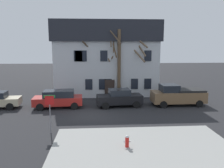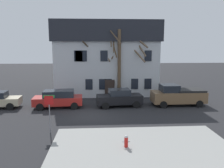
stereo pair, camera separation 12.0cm
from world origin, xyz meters
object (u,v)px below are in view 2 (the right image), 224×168
object	(u,v)px
car_black_sedan	(119,98)
bicycle_leaning	(50,96)
tree_bare_mid	(113,65)
tree_bare_end	(143,64)
tree_bare_near	(84,64)
building_main	(106,57)
pickup_truck_brown	(178,95)
car_red_wagon	(58,99)
fire_hydrant	(126,141)
street_sign_pole	(49,107)
tree_bare_far	(119,62)

from	to	relation	value
car_black_sedan	bicycle_leaning	bearing A→B (deg)	153.92
tree_bare_mid	car_black_sedan	bearing A→B (deg)	-85.84
tree_bare_end	bicycle_leaning	size ratio (longest dim) A/B	4.55
tree_bare_near	car_black_sedan	xyz separation A→B (m)	(3.67, -4.79, -2.99)
tree_bare_mid	building_main	bearing A→B (deg)	101.23
tree_bare_near	pickup_truck_brown	distance (m)	11.01
car_red_wagon	fire_hydrant	xyz separation A→B (m)	(5.43, -9.47, -0.39)
fire_hydrant	bicycle_leaning	distance (m)	14.90
building_main	street_sign_pole	size ratio (longest dim) A/B	4.78
tree_bare_near	pickup_truck_brown	world-z (taller)	tree_bare_near
tree_bare_near	fire_hydrant	world-z (taller)	tree_bare_near
bicycle_leaning	tree_bare_far	bearing A→B (deg)	-0.53
car_black_sedan	car_red_wagon	bearing A→B (deg)	-179.64
tree_bare_far	car_red_wagon	world-z (taller)	tree_bare_far
bicycle_leaning	pickup_truck_brown	bearing A→B (deg)	-14.66
building_main	street_sign_pole	xyz separation A→B (m)	(-4.38, -14.75, -2.63)
tree_bare_far	street_sign_pole	distance (m)	11.92
pickup_truck_brown	fire_hydrant	xyz separation A→B (m)	(-6.40, -9.67, -0.53)
car_red_wagon	fire_hydrant	bearing A→B (deg)	-60.18
tree_bare_near	car_red_wagon	distance (m)	6.10
pickup_truck_brown	tree_bare_far	bearing A→B (deg)	148.88
tree_bare_end	pickup_truck_brown	xyz separation A→B (m)	(2.77, -4.16, -2.82)
tree_bare_near	tree_bare_mid	bearing A→B (deg)	-2.39
street_sign_pole	bicycle_leaning	world-z (taller)	street_sign_pole
tree_bare_near	car_black_sedan	world-z (taller)	tree_bare_near
tree_bare_end	fire_hydrant	size ratio (longest dim) A/B	10.62
tree_bare_far	car_black_sedan	world-z (taller)	tree_bare_far
tree_bare_mid	car_black_sedan	xyz separation A→B (m)	(0.34, -4.66, -2.85)
building_main	tree_bare_end	xyz separation A→B (m)	(4.15, -3.77, -0.64)
bicycle_leaning	tree_bare_mid	bearing A→B (deg)	7.96
car_red_wagon	pickup_truck_brown	distance (m)	11.84
tree_bare_far	bicycle_leaning	distance (m)	8.58
tree_bare_far	car_black_sedan	size ratio (longest dim) A/B	1.70
fire_hydrant	street_sign_pole	size ratio (longest dim) A/B	0.27
tree_bare_mid	tree_bare_end	bearing A→B (deg)	-5.63
tree_bare_near	pickup_truck_brown	xyz separation A→B (m)	(9.57, -4.64, -2.83)
car_black_sedan	tree_bare_mid	bearing A→B (deg)	94.16
pickup_truck_brown	street_sign_pole	bearing A→B (deg)	-148.87
tree_bare_end	bicycle_leaning	world-z (taller)	tree_bare_end
car_black_sedan	fire_hydrant	bearing A→B (deg)	-93.00
pickup_truck_brown	fire_hydrant	distance (m)	11.61
pickup_truck_brown	fire_hydrant	size ratio (longest dim) A/B	7.39
tree_bare_mid	car_red_wagon	size ratio (longest dim) A/B	1.58
pickup_truck_brown	bicycle_leaning	xyz separation A→B (m)	(-13.38, 3.50, -0.65)
car_red_wagon	tree_bare_mid	bearing A→B (deg)	40.01
tree_bare_end	street_sign_pole	distance (m)	14.05
building_main	bicycle_leaning	xyz separation A→B (m)	(-6.45, -4.42, -4.11)
fire_hydrant	street_sign_pole	world-z (taller)	street_sign_pole
car_black_sedan	street_sign_pole	size ratio (longest dim) A/B	1.72
bicycle_leaning	car_red_wagon	bearing A→B (deg)	-67.30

